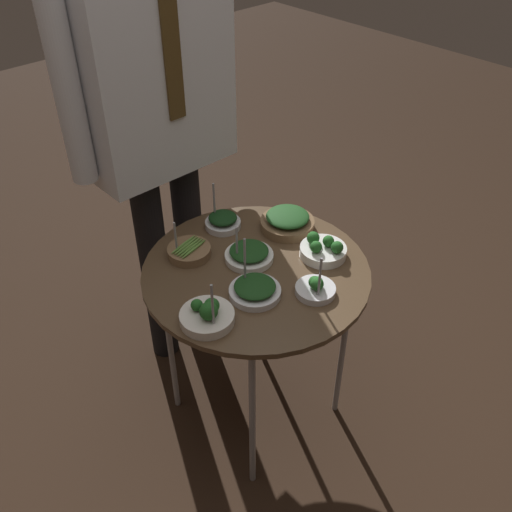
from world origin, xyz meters
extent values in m
plane|color=black|center=(0.00, 0.00, 0.00)|extent=(8.00, 8.00, 0.00)
cylinder|color=brown|center=(0.00, 0.00, 0.65)|extent=(0.69, 0.69, 0.02)
cylinder|color=gray|center=(0.21, -0.21, 0.32)|extent=(0.02, 0.02, 0.64)
cylinder|color=gray|center=(-0.21, -0.21, 0.32)|extent=(0.02, 0.02, 0.64)
cylinder|color=gray|center=(0.21, 0.21, 0.32)|extent=(0.02, 0.02, 0.64)
cylinder|color=gray|center=(-0.21, 0.21, 0.32)|extent=(0.02, 0.02, 0.64)
cylinder|color=silver|center=(-0.25, -0.07, 0.68)|extent=(0.15, 0.15, 0.03)
sphere|color=#236023|center=(-0.23, -0.08, 0.71)|extent=(0.04, 0.04, 0.04)
sphere|color=#236023|center=(-0.26, -0.04, 0.71)|extent=(0.03, 0.03, 0.03)
sphere|color=#236023|center=(-0.25, -0.09, 0.72)|extent=(0.05, 0.05, 0.05)
cylinder|color=#939399|center=(-0.26, -0.11, 0.74)|extent=(0.01, 0.01, 0.16)
cylinder|color=silver|center=(-0.08, -0.08, 0.67)|extent=(0.15, 0.15, 0.02)
ellipsoid|color=#194219|center=(-0.08, -0.08, 0.69)|extent=(0.12, 0.12, 0.02)
cylinder|color=#939399|center=(-0.08, -0.04, 0.75)|extent=(0.01, 0.01, 0.17)
cylinder|color=white|center=(0.20, -0.09, 0.68)|extent=(0.14, 0.14, 0.03)
sphere|color=#236023|center=(0.22, -0.10, 0.71)|extent=(0.04, 0.04, 0.04)
sphere|color=#236023|center=(0.19, -0.05, 0.71)|extent=(0.04, 0.04, 0.04)
sphere|color=#236023|center=(0.16, -0.09, 0.71)|extent=(0.04, 0.04, 0.04)
sphere|color=#236023|center=(0.21, -0.14, 0.71)|extent=(0.04, 0.04, 0.04)
cylinder|color=brown|center=(-0.11, 0.19, 0.68)|extent=(0.13, 0.13, 0.03)
ellipsoid|color=#5B8938|center=(-0.10, 0.17, 0.70)|extent=(0.11, 0.03, 0.01)
ellipsoid|color=#5B8938|center=(-0.10, 0.18, 0.70)|extent=(0.11, 0.03, 0.01)
ellipsoid|color=#5B8938|center=(-0.11, 0.19, 0.70)|extent=(0.11, 0.03, 0.01)
ellipsoid|color=#5B8938|center=(-0.11, 0.20, 0.70)|extent=(0.11, 0.03, 0.01)
ellipsoid|color=#5B8938|center=(-0.11, 0.21, 0.70)|extent=(0.11, 0.03, 0.01)
cylinder|color=#939399|center=(-0.13, 0.21, 0.73)|extent=(0.01, 0.01, 0.12)
cylinder|color=silver|center=(0.05, -0.19, 0.67)|extent=(0.12, 0.12, 0.02)
sphere|color=#236023|center=(0.06, -0.19, 0.70)|extent=(0.03, 0.03, 0.03)
sphere|color=#236023|center=(0.05, -0.19, 0.70)|extent=(0.03, 0.03, 0.03)
sphere|color=#236023|center=(0.05, -0.20, 0.70)|extent=(0.04, 0.04, 0.04)
cylinder|color=#939399|center=(0.03, -0.22, 0.74)|extent=(0.01, 0.01, 0.15)
cylinder|color=brown|center=(0.22, 0.09, 0.68)|extent=(0.18, 0.18, 0.03)
ellipsoid|color=#1E4C1E|center=(0.22, 0.09, 0.71)|extent=(0.14, 0.14, 0.03)
cylinder|color=white|center=(0.02, 0.05, 0.67)|extent=(0.15, 0.15, 0.02)
ellipsoid|color=#194219|center=(0.02, 0.05, 0.69)|extent=(0.12, 0.12, 0.02)
cylinder|color=#939399|center=(-0.02, 0.06, 0.73)|extent=(0.01, 0.01, 0.13)
cylinder|color=silver|center=(0.07, 0.24, 0.67)|extent=(0.12, 0.12, 0.02)
ellipsoid|color=#143816|center=(0.07, 0.24, 0.70)|extent=(0.09, 0.09, 0.03)
cylinder|color=#939399|center=(0.06, 0.27, 0.74)|extent=(0.01, 0.01, 0.15)
cylinder|color=black|center=(-0.07, 0.47, 0.42)|extent=(0.10, 0.10, 0.83)
cylinder|color=black|center=(0.09, 0.47, 0.42)|extent=(0.10, 0.10, 0.83)
cube|color=silver|center=(0.01, 0.47, 1.14)|extent=(0.47, 0.22, 0.62)
cube|color=#4C3819|center=(0.01, 0.35, 1.22)|extent=(0.06, 0.01, 0.37)
cylinder|color=silver|center=(-0.26, 0.47, 1.17)|extent=(0.08, 0.08, 0.57)
cylinder|color=silver|center=(0.28, 0.47, 1.17)|extent=(0.08, 0.08, 0.57)
camera|label=1|loc=(-0.90, -0.97, 1.76)|focal=40.00mm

